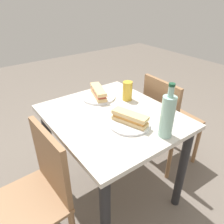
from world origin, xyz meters
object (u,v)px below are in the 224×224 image
Objects in this scene: chair_far at (166,118)px; baguette_sandwich_near at (130,118)px; knife_far at (105,94)px; water_bottle at (167,116)px; chair_near at (38,193)px; plate_far at (98,97)px; beer_glass at (127,91)px; dining_table at (112,131)px; baguette_sandwich_far at (98,92)px; knife_near at (133,118)px; plate_near at (130,124)px.

baguette_sandwich_near is at bearing -73.68° from chair_far.
water_bottle reaches higher than knife_far.
chair_near reaches higher than plate_far.
water_bottle is at bearing -14.10° from beer_glass.
baguette_sandwich_far reaches higher than dining_table.
chair_near is at bearing -60.24° from baguette_sandwich_far.
plate_far is (-0.26, -0.52, 0.25)m from chair_far.
knife_near is (0.14, -0.52, 0.26)m from chair_far.
water_bottle reaches higher than chair_far.
chair_far reaches higher than knife_far.
beer_glass is (-0.28, 0.21, 0.06)m from plate_near.
chair_near is at bearing -79.66° from dining_table.
dining_table is 3.50× the size of plate_near.
baguette_sandwich_near is at bearing -37.27° from beer_glass.
water_bottle is (0.64, 0.04, 0.08)m from baguette_sandwich_far.
beer_glass reaches higher than baguette_sandwich_far.
water_bottle is (0.37, -0.48, 0.38)m from chair_far.
plate_far is (-0.43, 0.05, 0.00)m from plate_near.
plate_near is at bearing -6.88° from baguette_sandwich_far.
water_bottle is at bearing 15.90° from dining_table.
plate_far is 0.80× the size of water_bottle.
dining_table is at bearing -14.08° from plate_far.
chair_far is 1.18m from chair_near.
plate_far is (-0.43, 0.05, -0.04)m from baguette_sandwich_near.
baguette_sandwich_far is (0.00, 0.00, 0.04)m from plate_far.
chair_far reaches higher than baguette_sandwich_near.
beer_glass reaches higher than chair_far.
chair_far is at bearing 73.21° from beer_glass.
chair_near is 0.81m from baguette_sandwich_far.
plate_near is 0.26m from water_bottle.
knife_near is 0.96× the size of knife_far.
plate_far is 0.23m from beer_glass.
plate_near is 0.44m from plate_far.
beer_glass is at bearing 165.90° from water_bottle.
dining_table is at bearing -164.10° from water_bottle.
plate_far is at bearing 165.92° from dining_table.
beer_glass is at bearing 105.16° from chair_near.
baguette_sandwich_near is 0.35m from beer_glass.
chair_far is 6.01× the size of beer_glass.
water_bottle is at bearing 3.41° from baguette_sandwich_far.
knife_near is 0.30m from beer_glass.
knife_near is (0.14, 0.07, 0.15)m from dining_table.
plate_far is at bearing 119.76° from chair_near.
chair_near is 0.71m from knife_near.
plate_near is 0.04m from baguette_sandwich_near.
plate_far is (-0.40, 0.00, -0.01)m from knife_near.
baguette_sandwich_far is (-0.43, 0.05, 0.04)m from plate_near.
knife_near is (0.03, 0.66, 0.26)m from chair_near.
knife_far is (-0.26, 0.12, 0.15)m from dining_table.
chair_far is at bearing 63.18° from baguette_sandwich_far.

